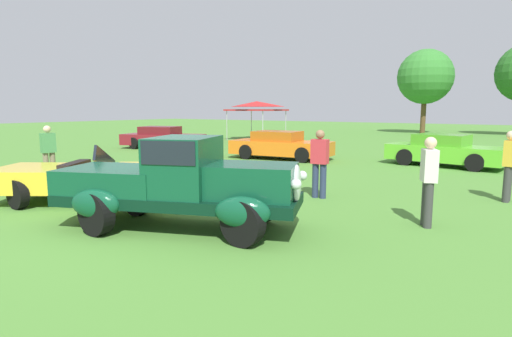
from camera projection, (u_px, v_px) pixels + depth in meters
name	position (u px, v px, depth m)	size (l,w,h in m)	color
ground_plane	(154.00, 223.00, 8.06)	(120.00, 120.00, 0.00)	#4C8433
feature_pickup_truck	(181.00, 182.00, 7.58)	(4.64, 3.00, 1.70)	black
neighbor_convertible	(99.00, 178.00, 9.86)	(4.80, 3.96, 1.40)	yellow
show_car_burgundy	(162.00, 138.00, 23.03)	(4.80, 2.97, 1.22)	maroon
show_car_orange	(280.00, 145.00, 18.22)	(4.56, 2.16, 1.22)	orange
show_car_lime	(444.00, 151.00, 15.97)	(4.37, 2.23, 1.22)	#60C62D
spectator_near_truck	(49.00, 151.00, 12.79)	(0.31, 0.44, 1.69)	#7F7056
spectator_between_cars	(320.00, 161.00, 10.21)	(0.42, 0.27, 1.69)	#283351
spectator_by_row	(509.00, 164.00, 9.80)	(0.27, 0.42, 1.69)	#383838
spectator_far_side	(429.00, 179.00, 7.71)	(0.38, 0.46, 1.69)	#383838
canopy_tent_left_field	(257.00, 105.00, 28.99)	(3.32, 3.32, 2.71)	#B7B7BC
treeline_far_left	(425.00, 77.00, 36.52)	(4.77, 4.77, 7.37)	brown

